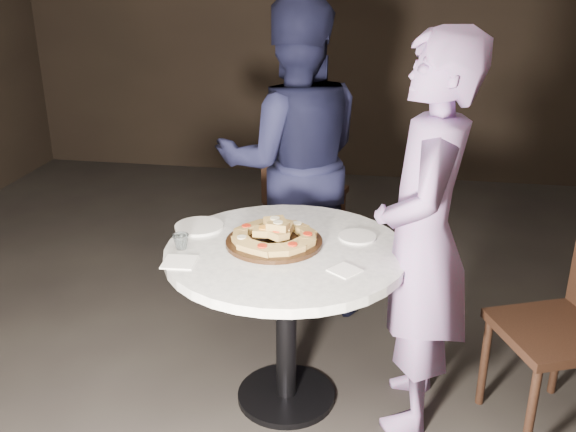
{
  "coord_description": "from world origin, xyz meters",
  "views": [
    {
      "loc": [
        0.53,
        -2.52,
        1.97
      ],
      "look_at": [
        0.1,
        0.04,
        0.93
      ],
      "focal_mm": 40.0,
      "sensor_mm": 36.0,
      "label": 1
    }
  ],
  "objects_px": {
    "serving_board": "(274,242)",
    "diner_teal": "(423,240)",
    "diner_navy": "(293,162)",
    "focaccia_pile": "(274,234)",
    "table": "(286,278)",
    "chair_far": "(302,189)",
    "water_glass": "(181,242)"
  },
  "relations": [
    {
      "from": "focaccia_pile",
      "to": "diner_navy",
      "type": "bearing_deg",
      "value": 93.77
    },
    {
      "from": "serving_board",
      "to": "diner_teal",
      "type": "bearing_deg",
      "value": -1.92
    },
    {
      "from": "table",
      "to": "chair_far",
      "type": "distance_m",
      "value": 1.44
    },
    {
      "from": "table",
      "to": "focaccia_pile",
      "type": "distance_m",
      "value": 0.21
    },
    {
      "from": "serving_board",
      "to": "water_glass",
      "type": "xyz_separation_m",
      "value": [
        -0.39,
        -0.12,
        0.02
      ]
    },
    {
      "from": "focaccia_pile",
      "to": "water_glass",
      "type": "xyz_separation_m",
      "value": [
        -0.39,
        -0.12,
        -0.01
      ]
    },
    {
      "from": "focaccia_pile",
      "to": "chair_far",
      "type": "distance_m",
      "value": 1.42
    },
    {
      "from": "water_glass",
      "to": "chair_far",
      "type": "xyz_separation_m",
      "value": [
        0.31,
        1.51,
        -0.27
      ]
    },
    {
      "from": "table",
      "to": "chair_far",
      "type": "xyz_separation_m",
      "value": [
        -0.14,
        1.43,
        -0.08
      ]
    },
    {
      "from": "focaccia_pile",
      "to": "water_glass",
      "type": "distance_m",
      "value": 0.41
    },
    {
      "from": "diner_teal",
      "to": "diner_navy",
      "type": "bearing_deg",
      "value": -139.34
    },
    {
      "from": "table",
      "to": "chair_far",
      "type": "bearing_deg",
      "value": 95.49
    },
    {
      "from": "focaccia_pile",
      "to": "diner_teal",
      "type": "distance_m",
      "value": 0.64
    },
    {
      "from": "table",
      "to": "diner_teal",
      "type": "distance_m",
      "value": 0.62
    },
    {
      "from": "table",
      "to": "diner_teal",
      "type": "height_order",
      "value": "diner_teal"
    },
    {
      "from": "chair_far",
      "to": "diner_navy",
      "type": "height_order",
      "value": "diner_navy"
    },
    {
      "from": "serving_board",
      "to": "diner_navy",
      "type": "bearing_deg",
      "value": 93.69
    },
    {
      "from": "diner_teal",
      "to": "chair_far",
      "type": "bearing_deg",
      "value": -149.87
    },
    {
      "from": "chair_far",
      "to": "diner_teal",
      "type": "relative_size",
      "value": 0.56
    },
    {
      "from": "serving_board",
      "to": "water_glass",
      "type": "bearing_deg",
      "value": -163.03
    },
    {
      "from": "serving_board",
      "to": "diner_teal",
      "type": "xyz_separation_m",
      "value": [
        0.64,
        -0.02,
        0.07
      ]
    },
    {
      "from": "diner_navy",
      "to": "water_glass",
      "type": "bearing_deg",
      "value": 56.29
    },
    {
      "from": "diner_navy",
      "to": "focaccia_pile",
      "type": "bearing_deg",
      "value": 78.22
    },
    {
      "from": "water_glass",
      "to": "diner_navy",
      "type": "height_order",
      "value": "diner_navy"
    },
    {
      "from": "water_glass",
      "to": "diner_teal",
      "type": "bearing_deg",
      "value": 5.37
    },
    {
      "from": "table",
      "to": "diner_teal",
      "type": "relative_size",
      "value": 0.8
    },
    {
      "from": "water_glass",
      "to": "table",
      "type": "bearing_deg",
      "value": 10.71
    },
    {
      "from": "focaccia_pile",
      "to": "chair_far",
      "type": "xyz_separation_m",
      "value": [
        -0.08,
        1.39,
        -0.28
      ]
    },
    {
      "from": "focaccia_pile",
      "to": "diner_teal",
      "type": "bearing_deg",
      "value": -1.91
    },
    {
      "from": "water_glass",
      "to": "chair_far",
      "type": "bearing_deg",
      "value": 78.38
    },
    {
      "from": "chair_far",
      "to": "diner_teal",
      "type": "bearing_deg",
      "value": 128.36
    },
    {
      "from": "focaccia_pile",
      "to": "table",
      "type": "bearing_deg",
      "value": -29.98
    }
  ]
}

